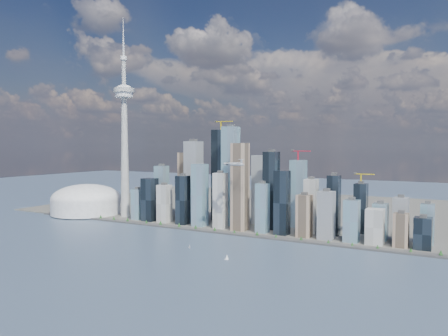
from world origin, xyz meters
The scene contains 10 objects.
ground centered at (0.00, 0.00, 0.00)m, with size 4000.00×4000.00×0.00m, color #314157.
seawall centered at (0.00, 250.00, 2.00)m, with size 1100.00×22.00×4.00m, color #383838.
land centered at (0.00, 700.00, 1.50)m, with size 1400.00×900.00×3.00m, color #4C4C47.
shoreline_trees centered at (0.00, 250.00, 8.78)m, with size 960.53×7.20×8.80m.
skyscraper_cluster centered at (59.62, 336.82, 83.14)m, with size 736.00×142.00×267.29m.
needle_tower centered at (-300.00, 310.00, 235.84)m, with size 56.00×56.00×550.50m.
dome_stadium centered at (-440.00, 300.00, 39.44)m, with size 200.00×200.00×86.00m.
airplane centered at (86.74, 223.57, 162.30)m, with size 60.49×53.90×14.90m.
sailboat_west centered at (56.74, 92.43, 2.72)m, with size 6.03×3.31×8.48m.
sailboat_east centered at (162.91, 50.72, 3.31)m, with size 7.43×3.62×10.32m.
Camera 1 is at (526.35, -623.23, 203.46)m, focal length 35.00 mm.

